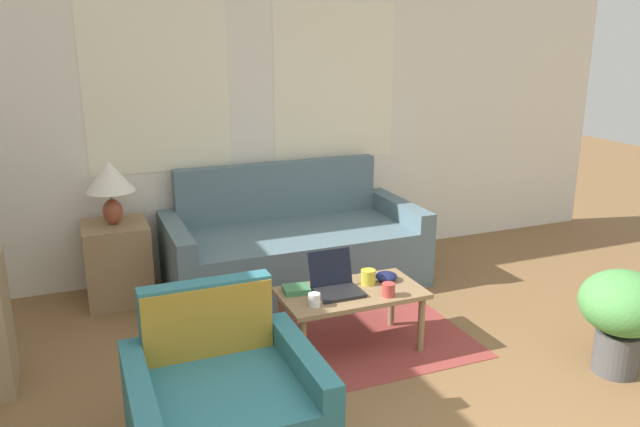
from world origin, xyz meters
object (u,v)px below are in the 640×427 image
cup_navy (368,277)px  potted_plant (623,311)px  couch (292,248)px  coffee_table (351,298)px  armchair (224,415)px  table_lamp (110,181)px  cup_yellow (389,290)px  cup_white (314,300)px  laptop (335,283)px  snack_bowl (386,276)px  book_red (296,289)px

cup_navy → potted_plant: potted_plant is taller
couch → coffee_table: size_ratio=2.23×
armchair → table_lamp: bearing=97.3°
cup_yellow → potted_plant: potted_plant is taller
couch → cup_white: size_ratio=25.42×
laptop → cup_navy: bearing=6.6°
cup_white → snack_bowl: cup_white is taller
coffee_table → potted_plant: (1.35, -0.86, 0.05)m
coffee_table → potted_plant: 1.60m
book_red → potted_plant: 1.93m
potted_plant → cup_yellow: bearing=149.0°
cup_navy → cup_yellow: cup_navy is taller
coffee_table → cup_navy: size_ratio=9.41×
table_lamp → laptop: (1.21, -1.33, -0.47)m
table_lamp → cup_yellow: bearing=-45.8°
cup_white → book_red: size_ratio=0.44×
table_lamp → cup_yellow: 2.18m
snack_bowl → coffee_table: bearing=-166.4°
table_lamp → cup_white: 1.86m
laptop → couch: bearing=83.4°
cup_navy → cup_yellow: 0.22m
armchair → table_lamp: 2.29m
cup_navy → book_red: (-0.47, 0.05, -0.03)m
cup_yellow → potted_plant: 1.36m
couch → armchair: size_ratio=2.42×
laptop → cup_white: (-0.20, -0.16, -0.01)m
coffee_table → cup_yellow: cup_yellow is taller
coffee_table → laptop: size_ratio=3.14×
cup_navy → book_red: bearing=174.0°
snack_bowl → book_red: snack_bowl is taller
table_lamp → snack_bowl: bearing=-39.3°
armchair → snack_bowl: (1.30, 0.88, 0.16)m
armchair → cup_white: size_ratio=10.51×
snack_bowl → cup_white: bearing=-161.8°
cup_yellow → book_red: (-0.50, 0.27, -0.02)m
armchair → cup_white: bearing=43.8°
armchair → coffee_table: (1.02, 0.81, 0.08)m
coffee_table → cup_yellow: bearing=-41.6°
coffee_table → potted_plant: potted_plant is taller
couch → book_red: (-0.37, -1.11, 0.14)m
cup_yellow → book_red: cup_yellow is taller
couch → potted_plant: size_ratio=3.15×
laptop → cup_white: size_ratio=3.64×
table_lamp → coffee_table: bearing=-46.4°
table_lamp → armchair: bearing=-82.7°
armchair → table_lamp: (-0.28, 2.18, 0.66)m
coffee_table → couch: bearing=88.0°
book_red → armchair: bearing=-126.8°
laptop → cup_yellow: (0.27, -0.19, -0.01)m
armchair → cup_navy: (1.17, 0.88, 0.18)m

